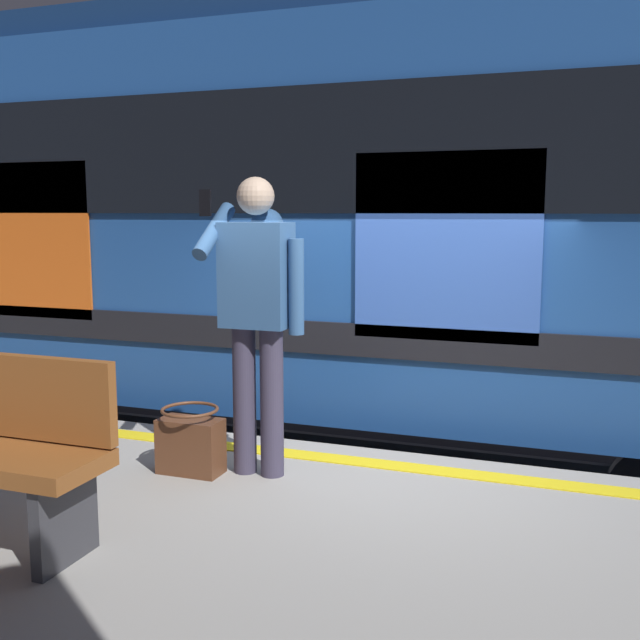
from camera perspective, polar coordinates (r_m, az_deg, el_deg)
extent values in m
plane|color=#3D3D3F|center=(5.52, 3.73, -19.33)|extent=(23.94, 23.94, 0.00)
cube|color=yellow|center=(4.86, 2.84, -10.65)|extent=(14.29, 0.16, 0.01)
cube|color=slate|center=(6.59, 6.87, -13.83)|extent=(18.95, 0.08, 0.16)
cube|color=slate|center=(7.92, 9.25, -10.06)|extent=(18.95, 0.08, 0.16)
cube|color=#1E478C|center=(7.21, -2.28, 7.50)|extent=(10.13, 3.06, 3.02)
cube|color=navy|center=(7.37, -2.35, 20.26)|extent=(9.92, 2.82, 0.24)
cube|color=black|center=(5.82, -8.17, 12.45)|extent=(9.62, 0.03, 0.90)
cube|color=black|center=(5.88, -7.90, -0.86)|extent=(9.62, 0.03, 0.24)
cube|color=#3359B2|center=(5.22, 9.49, 5.45)|extent=(1.28, 0.02, 1.29)
cube|color=#D85919|center=(6.82, -21.41, 5.63)|extent=(1.28, 0.02, 1.29)
cylinder|color=black|center=(10.12, -17.06, -3.35)|extent=(0.84, 0.12, 0.84)
cylinder|color=#383347|center=(4.51, -3.67, -6.24)|extent=(0.14, 0.14, 0.90)
cylinder|color=#383347|center=(4.59, -5.75, -6.03)|extent=(0.14, 0.14, 0.90)
cube|color=#2D517F|center=(4.42, -4.83, 3.41)|extent=(0.40, 0.24, 0.61)
sphere|color=#2D517F|center=(4.55, -4.03, 7.18)|extent=(0.20, 0.20, 0.20)
sphere|color=beige|center=(4.41, -4.91, 9.35)|extent=(0.22, 0.22, 0.22)
cylinder|color=#2D517F|center=(4.33, -1.81, 2.52)|extent=(0.09, 0.09, 0.55)
cylinder|color=#2D517F|center=(4.44, -8.03, 6.71)|extent=(0.09, 0.42, 0.33)
cube|color=black|center=(4.35, -8.69, 8.77)|extent=(0.07, 0.02, 0.15)
cube|color=#59331E|center=(4.69, -9.78, -9.40)|extent=(0.39, 0.20, 0.34)
torus|color=#59331E|center=(4.62, -9.84, -6.71)|extent=(0.35, 0.35, 0.02)
cube|color=#333338|center=(3.67, -18.78, -13.87)|extent=(0.06, 0.40, 0.45)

